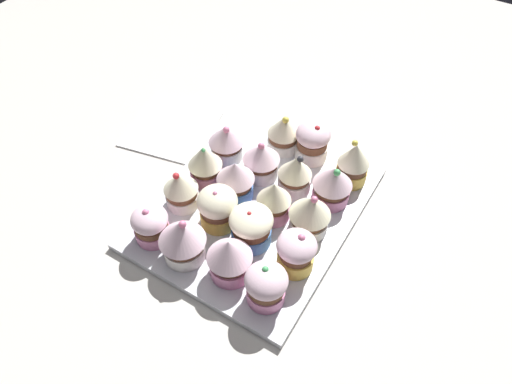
# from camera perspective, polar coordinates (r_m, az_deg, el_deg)

# --- Properties ---
(ground_plane) EXTENTS (1.80, 1.80, 0.03)m
(ground_plane) POSITION_cam_1_polar(r_m,az_deg,el_deg) (0.79, -0.00, -2.67)
(ground_plane) COLOR beige
(baking_tray) EXTENTS (0.30, 0.37, 0.01)m
(baking_tray) POSITION_cam_1_polar(r_m,az_deg,el_deg) (0.77, -0.00, -1.72)
(baking_tray) COLOR silver
(baking_tray) RESTS_ON ground_plane
(cupcake_0) EXTENTS (0.06, 0.06, 0.06)m
(cupcake_0) POSITION_cam_1_polar(r_m,az_deg,el_deg) (0.72, -12.52, -3.83)
(cupcake_0) COLOR pink
(cupcake_0) RESTS_ON baking_tray
(cupcake_1) EXTENTS (0.07, 0.07, 0.08)m
(cupcake_1) POSITION_cam_1_polar(r_m,az_deg,el_deg) (0.68, -8.85, -5.56)
(cupcake_1) COLOR white
(cupcake_1) RESTS_ON baking_tray
(cupcake_2) EXTENTS (0.06, 0.06, 0.08)m
(cupcake_2) POSITION_cam_1_polar(r_m,az_deg,el_deg) (0.66, -3.19, -7.78)
(cupcake_2) COLOR pink
(cupcake_2) RESTS_ON baking_tray
(cupcake_3) EXTENTS (0.06, 0.06, 0.07)m
(cupcake_3) POSITION_cam_1_polar(r_m,az_deg,el_deg) (0.65, 1.23, -11.11)
(cupcake_3) COLOR pink
(cupcake_3) RESTS_ON baking_tray
(cupcake_4) EXTENTS (0.05, 0.05, 0.07)m
(cupcake_4) POSITION_cam_1_polar(r_m,az_deg,el_deg) (0.75, -8.99, 0.34)
(cupcake_4) COLOR white
(cupcake_4) RESTS_ON baking_tray
(cupcake_5) EXTENTS (0.06, 0.06, 0.07)m
(cupcake_5) POSITION_cam_1_polar(r_m,az_deg,el_deg) (0.72, -4.61, -1.81)
(cupcake_5) COLOR #EFC651
(cupcake_5) RESTS_ON baking_tray
(cupcake_6) EXTENTS (0.07, 0.07, 0.07)m
(cupcake_6) POSITION_cam_1_polar(r_m,az_deg,el_deg) (0.70, -0.57, -4.15)
(cupcake_6) COLOR #477AC6
(cupcake_6) RESTS_ON baking_tray
(cupcake_7) EXTENTS (0.06, 0.06, 0.07)m
(cupcake_7) POSITION_cam_1_polar(r_m,az_deg,el_deg) (0.67, 4.84, -7.17)
(cupcake_7) COLOR #EFC651
(cupcake_7) RESTS_ON baking_tray
(cupcake_8) EXTENTS (0.06, 0.06, 0.08)m
(cupcake_8) POSITION_cam_1_polar(r_m,az_deg,el_deg) (0.77, -6.26, 3.24)
(cupcake_8) COLOR pink
(cupcake_8) RESTS_ON baking_tray
(cupcake_9) EXTENTS (0.06, 0.06, 0.07)m
(cupcake_9) POSITION_cam_1_polar(r_m,az_deg,el_deg) (0.75, -2.28, 1.79)
(cupcake_9) COLOR #477AC6
(cupcake_9) RESTS_ON baking_tray
(cupcake_10) EXTENTS (0.05, 0.05, 0.07)m
(cupcake_10) POSITION_cam_1_polar(r_m,az_deg,el_deg) (0.72, 2.16, -0.97)
(cupcake_10) COLOR pink
(cupcake_10) RESTS_ON baking_tray
(cupcake_11) EXTENTS (0.06, 0.06, 0.08)m
(cupcake_11) POSITION_cam_1_polar(r_m,az_deg,el_deg) (0.71, 6.62, -2.35)
(cupcake_11) COLOR white
(cupcake_11) RESTS_ON baking_tray
(cupcake_12) EXTENTS (0.06, 0.06, 0.07)m
(cupcake_12) POSITION_cam_1_polar(r_m,az_deg,el_deg) (0.81, -3.59, 6.07)
(cupcake_12) COLOR white
(cupcake_12) RESTS_ON baking_tray
(cupcake_13) EXTENTS (0.06, 0.06, 0.07)m
(cupcake_13) POSITION_cam_1_polar(r_m,az_deg,el_deg) (0.78, 0.64, 3.89)
(cupcake_13) COLOR white
(cupcake_13) RESTS_ON baking_tray
(cupcake_14) EXTENTS (0.05, 0.05, 0.08)m
(cupcake_14) POSITION_cam_1_polar(r_m,az_deg,el_deg) (0.76, 4.70, 2.17)
(cupcake_14) COLOR white
(cupcake_14) RESTS_ON baking_tray
(cupcake_15) EXTENTS (0.06, 0.06, 0.08)m
(cupcake_15) POSITION_cam_1_polar(r_m,az_deg,el_deg) (0.75, 9.17, 0.99)
(cupcake_15) COLOR pink
(cupcake_15) RESTS_ON baking_tray
(cupcake_16) EXTENTS (0.06, 0.06, 0.07)m
(cupcake_16) POSITION_cam_1_polar(r_m,az_deg,el_deg) (0.83, 3.32, 7.10)
(cupcake_16) COLOR white
(cupcake_16) RESTS_ON baking_tray
(cupcake_17) EXTENTS (0.06, 0.06, 0.07)m
(cupcake_17) POSITION_cam_1_polar(r_m,az_deg,el_deg) (0.82, 6.78, 6.05)
(cupcake_17) COLOR white
(cupcake_17) RESTS_ON baking_tray
(cupcake_18) EXTENTS (0.05, 0.05, 0.08)m
(cupcake_18) POSITION_cam_1_polar(r_m,az_deg,el_deg) (0.79, 11.61, 3.42)
(cupcake_18) COLOR #EFC651
(cupcake_18) RESTS_ON baking_tray
(napkin) EXTENTS (0.18, 0.18, 0.01)m
(napkin) POSITION_cam_1_polar(r_m,az_deg,el_deg) (0.92, -10.06, 7.65)
(napkin) COLOR white
(napkin) RESTS_ON ground_plane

